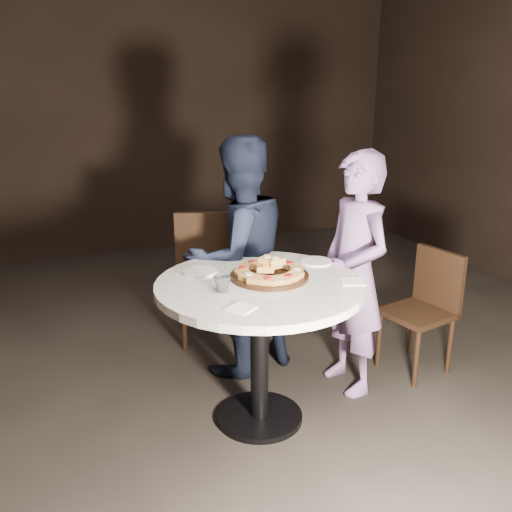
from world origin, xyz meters
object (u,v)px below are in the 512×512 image
Objects in this scene: diner_navy at (238,258)px; diner_teal at (354,274)px; focaccia_pile at (269,270)px; chair_right at (426,302)px; water_glass at (222,283)px; chair_far at (212,267)px; serving_board at (269,276)px; table at (260,309)px.

diner_teal is (0.55, -0.48, -0.03)m from diner_navy.
focaccia_pile is 1.24m from chair_right.
chair_far reaches higher than water_glass.
water_glass is at bearing -163.49° from serving_board.
focaccia_pile reaches higher than serving_board.
chair_right is at bearing 144.40° from diner_navy.
chair_far is (0.00, 0.98, -0.26)m from serving_board.
diner_navy is (0.04, 0.57, -0.11)m from focaccia_pile.
focaccia_pile is at bearing 101.11° from serving_board.
chair_right is (1.24, 0.15, -0.22)m from table.
water_glass is 0.09× the size of chair_far.
serving_board is at bearing -78.89° from focaccia_pile.
focaccia_pile is at bearing 111.15° from chair_far.
diner_teal is (-0.57, -0.02, 0.28)m from chair_right.
diner_navy is (0.34, 0.66, -0.10)m from water_glass.
table is 3.46× the size of serving_board.
table is at bearing 66.19° from diner_navy.
serving_board is at bearing -95.76° from chair_right.
serving_board is 0.42× the size of chair_far.
table is 0.96× the size of diner_navy.
diner_teal reaches higher than water_glass.
chair_right is at bearing 88.66° from diner_teal.
chair_right is 0.54× the size of diner_teal.
diner_navy reaches higher than chair_far.
serving_board is at bearing 72.87° from diner_navy.
table is at bearing -148.09° from focaccia_pile.
diner_navy is (-1.13, 0.47, 0.31)m from chair_right.
focaccia_pile is 0.48× the size of chair_right.
diner_navy reaches higher than serving_board.
chair_far is (0.08, 1.03, -0.10)m from table.
focaccia_pile is at bearing 31.91° from table.
focaccia_pile is at bearing -95.85° from chair_right.
chair_far reaches higher than focaccia_pile.
water_glass is 0.06× the size of diner_teal.
diner_teal reaches higher than serving_board.
chair_right is at bearing 7.48° from water_glass.
diner_teal is at bearing 11.19° from water_glass.
table is 3.88× the size of focaccia_pile.
diner_teal reaches higher than chair_right.
diner_navy is 0.74m from diner_teal.
chair_right is (1.16, -0.88, -0.12)m from chair_far.
table is at bearing -149.27° from serving_board.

